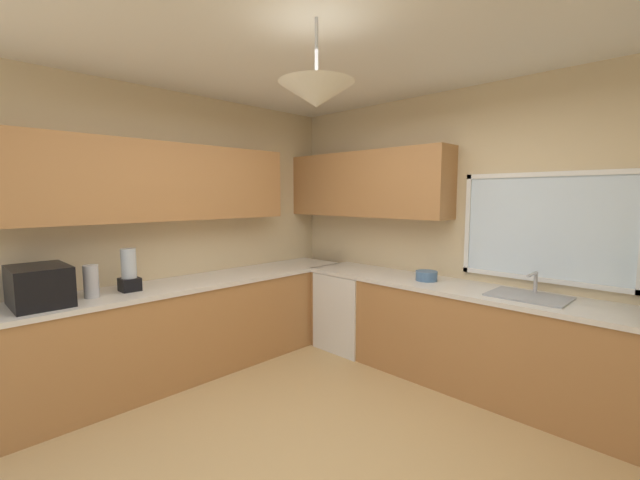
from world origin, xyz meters
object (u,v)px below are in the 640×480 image
Objects in this scene: microwave at (39,286)px; sink_assembly at (529,296)px; blender_appliance at (129,272)px; dishwasher at (351,310)px; bowl at (426,276)px; kettle at (91,281)px.

sink_assembly is (2.46, 2.77, -0.13)m from microwave.
microwave is 0.63m from blender_appliance.
dishwasher is 1.03m from bowl.
kettle is (-0.64, -2.39, 0.59)m from dishwasher.
microwave is 1.33× the size of blender_appliance.
bowl is at bearing -179.57° from sink_assembly.
kettle is 0.45× the size of sink_assembly.
kettle reaches higher than dishwasher.
microwave reaches higher than dishwasher.
kettle is at bearing 86.58° from microwave.
dishwasher is 2.32× the size of blender_appliance.
microwave reaches higher than sink_assembly.
blender_appliance reaches higher than kettle.
dishwasher is 2.55m from kettle.
blender_appliance is at bearing -107.45° from dishwasher.
microwave is at bearing -90.00° from blender_appliance.
microwave is 0.84× the size of sink_assembly.
bowl is at bearing 57.59° from kettle.
microwave is 1.86× the size of kettle.
kettle is at bearing -104.96° from dishwasher.
bowl is (1.54, 2.42, -0.08)m from kettle.
kettle is 0.72× the size of blender_appliance.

